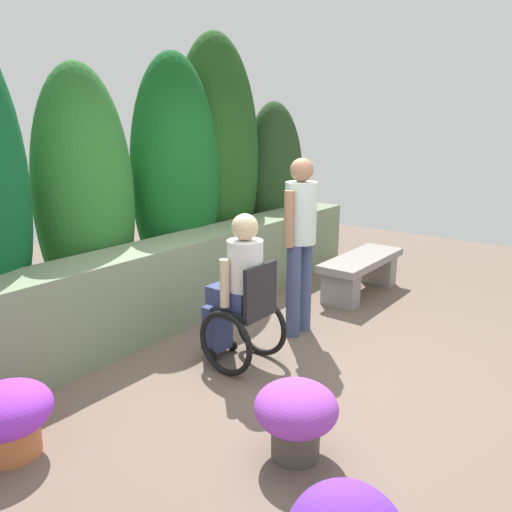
{
  "coord_description": "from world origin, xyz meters",
  "views": [
    {
      "loc": [
        -3.12,
        -2.17,
        2.04
      ],
      "look_at": [
        0.37,
        0.52,
        0.85
      ],
      "focal_mm": 34.92,
      "sensor_mm": 36.0,
      "label": 1
    }
  ],
  "objects_px": {
    "flower_pot_red_accent": "(9,416)",
    "person_standing_companion": "(300,235)",
    "person_in_wheelchair": "(240,296)",
    "stone_bench": "(361,269)",
    "flower_pot_purple_near": "(296,414)"
  },
  "relations": [
    {
      "from": "stone_bench",
      "to": "person_in_wheelchair",
      "type": "height_order",
      "value": "person_in_wheelchair"
    },
    {
      "from": "flower_pot_purple_near",
      "to": "flower_pot_red_accent",
      "type": "xyz_separation_m",
      "value": [
        -1.08,
        1.42,
        -0.02
      ]
    },
    {
      "from": "flower_pot_purple_near",
      "to": "flower_pot_red_accent",
      "type": "distance_m",
      "value": 1.78
    },
    {
      "from": "person_standing_companion",
      "to": "flower_pot_red_accent",
      "type": "bearing_deg",
      "value": 166.34
    },
    {
      "from": "person_standing_companion",
      "to": "flower_pot_purple_near",
      "type": "distance_m",
      "value": 2.05
    },
    {
      "from": "person_in_wheelchair",
      "to": "stone_bench",
      "type": "bearing_deg",
      "value": -0.5
    },
    {
      "from": "flower_pot_red_accent",
      "to": "person_in_wheelchair",
      "type": "bearing_deg",
      "value": -10.75
    },
    {
      "from": "person_in_wheelchair",
      "to": "flower_pot_red_accent",
      "type": "bearing_deg",
      "value": 168.71
    },
    {
      "from": "flower_pot_red_accent",
      "to": "person_standing_companion",
      "type": "bearing_deg",
      "value": -8.12
    },
    {
      "from": "stone_bench",
      "to": "flower_pot_purple_near",
      "type": "distance_m",
      "value": 3.25
    },
    {
      "from": "person_in_wheelchair",
      "to": "flower_pot_purple_near",
      "type": "xyz_separation_m",
      "value": [
        -0.76,
        -1.07,
        -0.33
      ]
    },
    {
      "from": "person_in_wheelchair",
      "to": "flower_pot_purple_near",
      "type": "relative_size",
      "value": 2.53
    },
    {
      "from": "stone_bench",
      "to": "person_in_wheelchair",
      "type": "xyz_separation_m",
      "value": [
        -2.32,
        -0.0,
        0.32
      ]
    },
    {
      "from": "stone_bench",
      "to": "person_in_wheelchair",
      "type": "relative_size",
      "value": 1.05
    },
    {
      "from": "stone_bench",
      "to": "person_in_wheelchair",
      "type": "distance_m",
      "value": 2.34
    }
  ]
}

